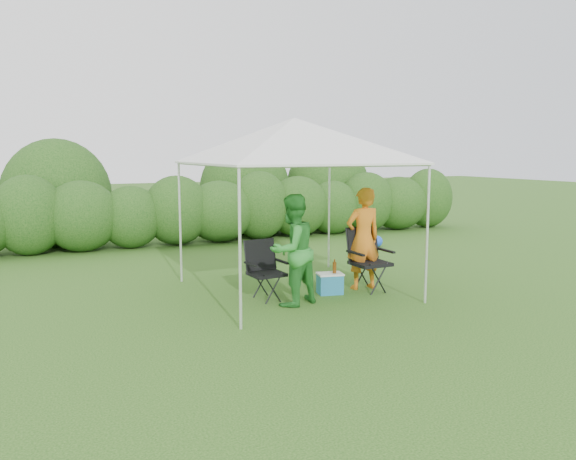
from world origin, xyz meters
name	(u,v)px	position (x,y,z in m)	size (l,w,h in m)	color
ground	(308,298)	(0.00, 0.00, 0.00)	(70.00, 70.00, 0.00)	#396620
hedge	(202,211)	(0.10, 6.00, 0.83)	(15.99, 1.53, 1.80)	#2A541A
canopy	(294,141)	(0.00, 0.50, 2.46)	(3.10, 3.10, 2.83)	silver
chair_right	(367,255)	(1.16, 0.10, 0.59)	(0.66, 0.59, 1.04)	black
chair_left	(264,266)	(-0.62, 0.30, 0.52)	(0.60, 0.55, 0.93)	black
man	(363,239)	(1.14, 0.20, 0.85)	(0.62, 0.41, 1.71)	orange
woman	(292,250)	(-0.38, -0.21, 0.84)	(0.81, 0.63, 1.67)	#2C872E
cooler	(330,283)	(0.46, 0.12, 0.17)	(0.46, 0.37, 0.34)	teal
bottle	(334,266)	(0.52, 0.08, 0.46)	(0.06, 0.06, 0.23)	#592D0C
lawn_toy	(364,240)	(3.51, 3.79, 0.16)	(0.68, 0.57, 0.34)	yellow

